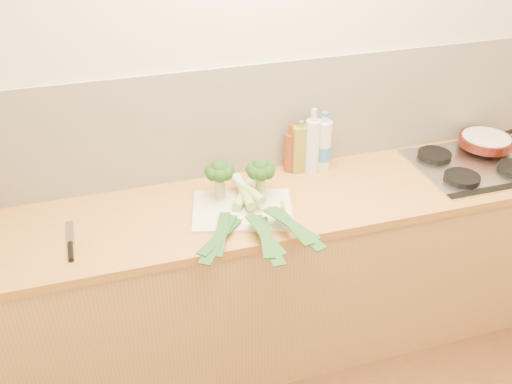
{
  "coord_description": "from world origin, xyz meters",
  "views": [
    {
      "loc": [
        -0.74,
        -0.86,
        2.3
      ],
      "look_at": [
        -0.15,
        1.1,
        1.02
      ],
      "focal_mm": 40.0,
      "sensor_mm": 36.0,
      "label": 1
    }
  ],
  "objects_px": {
    "gas_hob": "(474,164)",
    "chopping_board": "(242,210)",
    "chefs_knife": "(71,247)",
    "skillet": "(486,140)"
  },
  "relations": [
    {
      "from": "gas_hob",
      "to": "chopping_board",
      "type": "bearing_deg",
      "value": -177.8
    },
    {
      "from": "chefs_knife",
      "to": "skillet",
      "type": "height_order",
      "value": "skillet"
    },
    {
      "from": "skillet",
      "to": "chefs_knife",
      "type": "bearing_deg",
      "value": 170.94
    },
    {
      "from": "chopping_board",
      "to": "chefs_knife",
      "type": "xyz_separation_m",
      "value": [
        -0.73,
        -0.06,
        0.0
      ]
    },
    {
      "from": "chopping_board",
      "to": "skillet",
      "type": "relative_size",
      "value": 1.1
    },
    {
      "from": "chefs_knife",
      "to": "chopping_board",
      "type": "bearing_deg",
      "value": 3.95
    },
    {
      "from": "chopping_board",
      "to": "skillet",
      "type": "bearing_deg",
      "value": 21.45
    },
    {
      "from": "gas_hob",
      "to": "chopping_board",
      "type": "xyz_separation_m",
      "value": [
        -1.22,
        -0.05,
        -0.01
      ]
    },
    {
      "from": "gas_hob",
      "to": "chopping_board",
      "type": "relative_size",
      "value": 1.34
    },
    {
      "from": "chopping_board",
      "to": "chefs_knife",
      "type": "bearing_deg",
      "value": -161.33
    }
  ]
}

